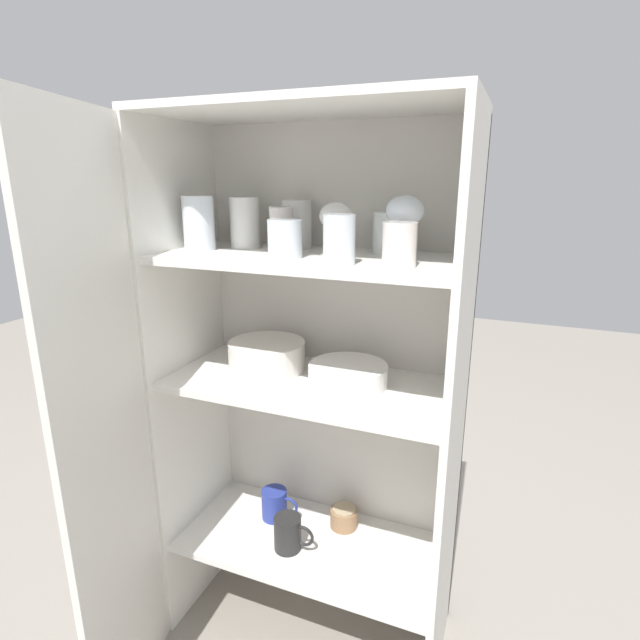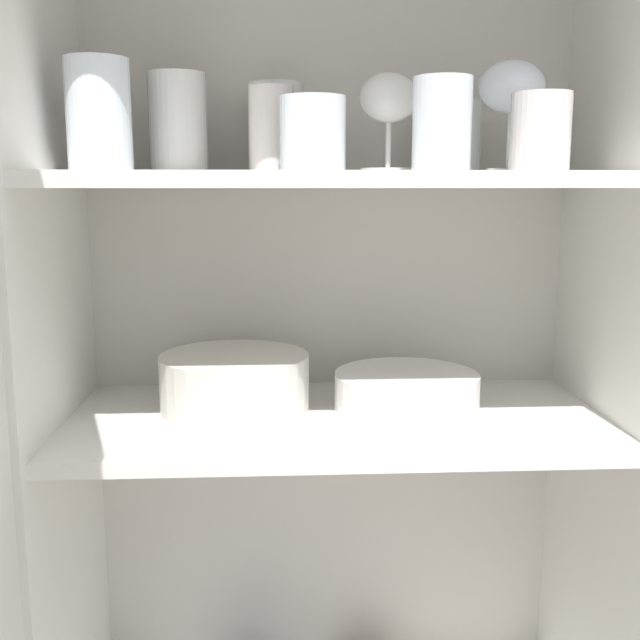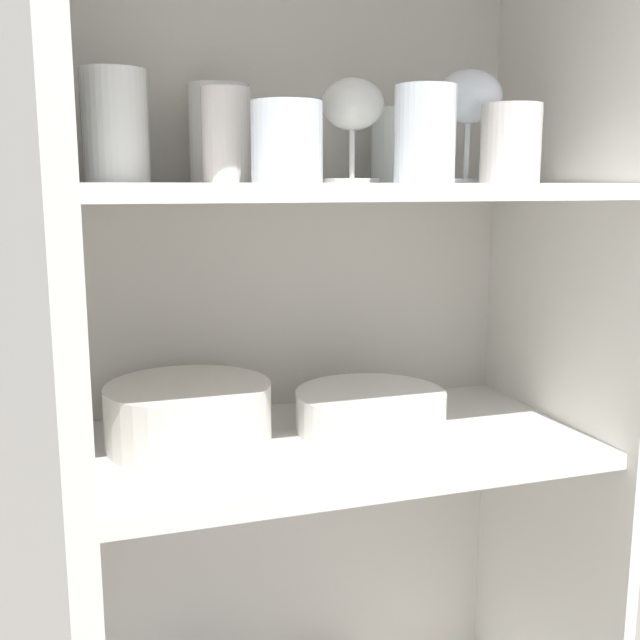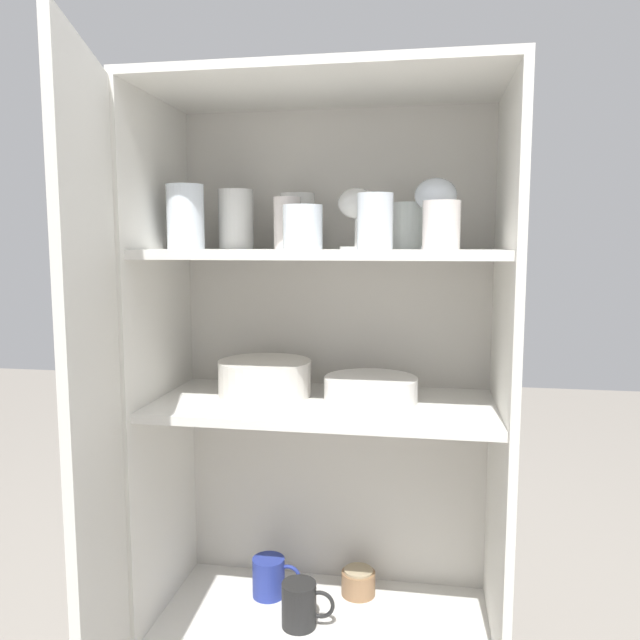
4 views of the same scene
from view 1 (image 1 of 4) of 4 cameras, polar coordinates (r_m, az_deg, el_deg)
cupboard_back_panel at (r=1.53m, az=1.51°, el=-6.82°), size 0.79×0.02×1.47m
cupboard_side_left at (r=1.55m, az=-14.51°, el=-6.98°), size 0.02×0.39×1.47m
cupboard_side_right at (r=1.29m, az=15.12°, el=-12.02°), size 0.02×0.39×1.47m
cupboard_top_panel at (r=1.25m, az=-1.45°, el=23.08°), size 0.79×0.39×0.02m
shelf_board_lower at (r=1.62m, az=-1.13°, el=-24.18°), size 0.75×0.35×0.02m
shelf_board_middle at (r=1.35m, az=-1.24°, el=-7.35°), size 0.75×0.35×0.02m
shelf_board_upper at (r=1.25m, az=-1.34°, el=6.95°), size 0.75×0.35×0.02m
cupboard_door at (r=1.27m, az=-23.02°, el=-13.23°), size 0.13×0.38×1.47m
tumbler_glass_0 at (r=1.21m, az=-4.03°, el=9.25°), size 0.08×0.08×0.09m
tumbler_glass_1 at (r=1.38m, az=-2.66°, el=10.88°), size 0.08×0.08×0.13m
tumbler_glass_2 at (r=1.11m, az=2.20°, el=9.15°), size 0.07×0.07×0.11m
tumbler_glass_3 at (r=1.10m, az=9.06°, el=8.51°), size 0.07×0.07×0.10m
tumbler_glass_4 at (r=1.38m, az=-13.69°, el=10.70°), size 0.08×0.08×0.14m
tumbler_glass_5 at (r=1.29m, az=7.92°, el=9.83°), size 0.08×0.08×0.10m
tumbler_glass_6 at (r=1.41m, az=-8.58°, el=10.95°), size 0.08×0.08×0.14m
tumbler_glass_7 at (r=1.31m, az=-4.43°, el=10.26°), size 0.06×0.06×0.11m
wine_glass_0 at (r=1.18m, az=9.69°, el=12.02°), size 0.09×0.09×0.15m
wine_glass_1 at (r=1.22m, az=1.82°, el=11.50°), size 0.08×0.08×0.13m
plate_stack_white at (r=1.32m, az=3.20°, el=-6.24°), size 0.21×0.21×0.05m
mixing_bowl_large at (r=1.42m, az=-6.08°, el=-3.93°), size 0.22×0.22×0.08m
coffee_mug_primary at (r=1.67m, az=-5.15°, el=-20.21°), size 0.12×0.08×0.10m
coffee_mug_extra_1 at (r=1.56m, az=-3.62°, el=-23.14°), size 0.12×0.08×0.10m
storage_jar at (r=1.65m, az=2.74°, el=-21.59°), size 0.08×0.08×0.06m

